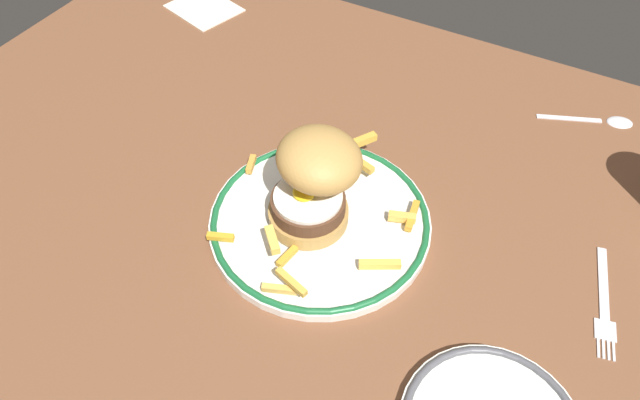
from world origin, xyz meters
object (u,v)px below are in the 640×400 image
burger (315,179)px  spoon (609,120)px  fork (604,303)px  napkin (204,8)px  dinner_plate (320,221)px

burger → spoon: burger is taller
burger → fork: 34.15cm
spoon → burger: bearing=-127.7°
napkin → spoon: bearing=2.9°
dinner_plate → burger: bearing=158.9°
burger → spoon: 45.70cm
spoon → fork: bearing=-80.0°
dinner_plate → fork: dinner_plate is taller
fork → napkin: 78.21cm
burger → dinner_plate: bearing=-21.1°
fork → spoon: spoon is taller
napkin → fork: bearing=-20.5°
dinner_plate → burger: size_ratio=2.07×
fork → dinner_plate: bearing=-170.8°
burger → napkin: bearing=141.2°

